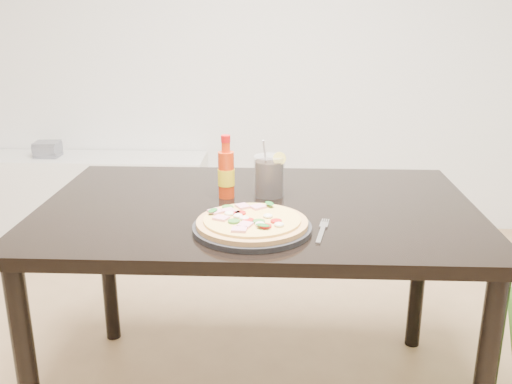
{
  "coord_description": "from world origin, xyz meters",
  "views": [
    {
      "loc": [
        0.36,
        -1.26,
        1.35
      ],
      "look_at": [
        0.29,
        0.36,
        0.83
      ],
      "focal_mm": 40.0,
      "sensor_mm": 36.0,
      "label": 1
    }
  ],
  "objects_px": {
    "plate": "(252,228)",
    "media_console": "(93,195)",
    "pizza": "(251,222)",
    "cola_cup": "(269,177)",
    "hot_sauce_bottle": "(226,173)",
    "fork": "(322,230)",
    "dining_table": "(258,228)"
  },
  "relations": [
    {
      "from": "dining_table",
      "to": "plate",
      "type": "bearing_deg",
      "value": -91.53
    },
    {
      "from": "hot_sauce_bottle",
      "to": "fork",
      "type": "xyz_separation_m",
      "value": [
        0.3,
        -0.3,
        -0.08
      ]
    },
    {
      "from": "dining_table",
      "to": "cola_cup",
      "type": "bearing_deg",
      "value": 70.49
    },
    {
      "from": "hot_sauce_bottle",
      "to": "media_console",
      "type": "height_order",
      "value": "hot_sauce_bottle"
    },
    {
      "from": "plate",
      "to": "media_console",
      "type": "bearing_deg",
      "value": 120.83
    },
    {
      "from": "pizza",
      "to": "cola_cup",
      "type": "distance_m",
      "value": 0.33
    },
    {
      "from": "dining_table",
      "to": "plate",
      "type": "height_order",
      "value": "plate"
    },
    {
      "from": "cola_cup",
      "to": "hot_sauce_bottle",
      "type": "bearing_deg",
      "value": -168.64
    },
    {
      "from": "pizza",
      "to": "media_console",
      "type": "xyz_separation_m",
      "value": [
        -1.08,
        1.82,
        -0.53
      ]
    },
    {
      "from": "fork",
      "to": "plate",
      "type": "bearing_deg",
      "value": -167.58
    },
    {
      "from": "media_console",
      "to": "hot_sauce_bottle",
      "type": "bearing_deg",
      "value": -57.03
    },
    {
      "from": "dining_table",
      "to": "media_console",
      "type": "relative_size",
      "value": 1.0
    },
    {
      "from": "media_console",
      "to": "fork",
      "type": "bearing_deg",
      "value": -54.65
    },
    {
      "from": "fork",
      "to": "media_console",
      "type": "relative_size",
      "value": 0.13
    },
    {
      "from": "dining_table",
      "to": "cola_cup",
      "type": "xyz_separation_m",
      "value": [
        0.03,
        0.1,
        0.15
      ]
    },
    {
      "from": "pizza",
      "to": "cola_cup",
      "type": "relative_size",
      "value": 1.63
    },
    {
      "from": "dining_table",
      "to": "fork",
      "type": "xyz_separation_m",
      "value": [
        0.19,
        -0.23,
        0.09
      ]
    },
    {
      "from": "plate",
      "to": "media_console",
      "type": "xyz_separation_m",
      "value": [
        -1.09,
        1.82,
        -0.51
      ]
    },
    {
      "from": "hot_sauce_bottle",
      "to": "fork",
      "type": "height_order",
      "value": "hot_sauce_bottle"
    },
    {
      "from": "plate",
      "to": "fork",
      "type": "relative_size",
      "value": 1.81
    },
    {
      "from": "plate",
      "to": "media_console",
      "type": "relative_size",
      "value": 0.24
    },
    {
      "from": "pizza",
      "to": "media_console",
      "type": "distance_m",
      "value": 2.18
    },
    {
      "from": "pizza",
      "to": "fork",
      "type": "bearing_deg",
      "value": 1.73
    },
    {
      "from": "fork",
      "to": "dining_table",
      "type": "bearing_deg",
      "value": 141.3
    },
    {
      "from": "fork",
      "to": "media_console",
      "type": "distance_m",
      "value": 2.28
    },
    {
      "from": "pizza",
      "to": "fork",
      "type": "height_order",
      "value": "pizza"
    },
    {
      "from": "dining_table",
      "to": "media_console",
      "type": "height_order",
      "value": "dining_table"
    },
    {
      "from": "cola_cup",
      "to": "media_console",
      "type": "distance_m",
      "value": 1.95
    },
    {
      "from": "hot_sauce_bottle",
      "to": "pizza",
      "type": "bearing_deg",
      "value": -71.73
    },
    {
      "from": "hot_sauce_bottle",
      "to": "fork",
      "type": "bearing_deg",
      "value": -44.41
    },
    {
      "from": "plate",
      "to": "pizza",
      "type": "distance_m",
      "value": 0.02
    },
    {
      "from": "pizza",
      "to": "media_console",
      "type": "bearing_deg",
      "value": 120.79
    }
  ]
}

